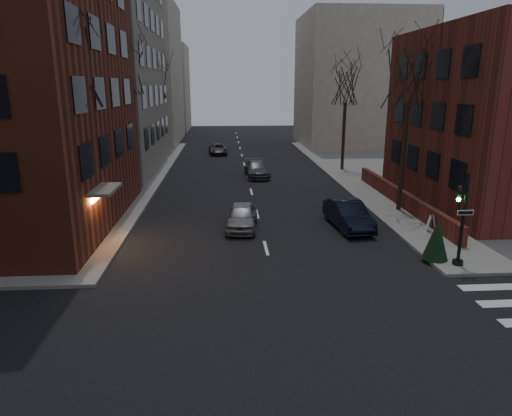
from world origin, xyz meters
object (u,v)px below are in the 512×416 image
at_px(tree_left_a, 74,66).
at_px(car_lane_far, 218,149).
at_px(tree_right_b, 346,85).
at_px(tree_left_b, 127,66).
at_px(parked_sedan, 348,215).
at_px(sandwich_board, 431,223).
at_px(evergreen_shrub, 437,239).
at_px(car_lane_silver, 242,216).
at_px(car_lane_gray, 257,169).
at_px(tree_left_c, 155,81).
at_px(tree_right_a, 409,77).
at_px(traffic_signal, 461,225).
at_px(streetlamp_far, 166,117).
at_px(streetlamp_near, 129,138).

relative_size(tree_left_a, car_lane_far, 2.48).
bearing_deg(tree_left_a, tree_right_b, 45.64).
xyz_separation_m(tree_left_b, parked_sedan, (13.58, -11.07, -8.17)).
height_order(parked_sedan, car_lane_far, parked_sedan).
relative_size(sandwich_board, evergreen_shrub, 0.45).
bearing_deg(sandwich_board, car_lane_far, 128.09).
bearing_deg(tree_left_b, car_lane_silver, -54.26).
bearing_deg(tree_right_b, tree_left_a, -134.36).
height_order(tree_right_b, car_lane_gray, tree_right_b).
relative_size(tree_left_c, parked_sedan, 2.15).
bearing_deg(tree_right_b, tree_right_a, -90.00).
bearing_deg(parked_sedan, tree_right_a, 32.21).
bearing_deg(traffic_signal, parked_sedan, 117.99).
xyz_separation_m(streetlamp_far, car_lane_gray, (9.00, -12.39, -3.57)).
bearing_deg(tree_left_a, car_lane_silver, 8.95).
bearing_deg(tree_left_c, tree_left_b, -90.00).
xyz_separation_m(tree_left_a, car_lane_silver, (7.76, 1.22, -7.79)).
distance_m(tree_left_c, car_lane_silver, 26.98).
xyz_separation_m(traffic_signal, tree_left_a, (-16.74, 5.01, 6.56)).
bearing_deg(tree_left_a, evergreen_shrub, -14.96).
bearing_deg(streetlamp_far, tree_right_b, -30.47).
height_order(tree_left_b, evergreen_shrub, tree_left_b).
distance_m(tree_left_c, tree_right_b, 19.34).
bearing_deg(traffic_signal, car_lane_silver, 145.26).
bearing_deg(tree_right_b, traffic_signal, -92.15).
relative_size(car_lane_silver, car_lane_gray, 0.87).
bearing_deg(streetlamp_near, car_lane_far, 75.30).
distance_m(tree_right_a, car_lane_far, 28.53).
bearing_deg(tree_right_a, parked_sedan, -142.64).
relative_size(tree_left_b, car_lane_gray, 2.35).
xyz_separation_m(tree_left_a, tree_right_a, (17.60, 4.00, -0.44)).
height_order(traffic_signal, tree_left_c, tree_left_c).
height_order(traffic_signal, car_lane_silver, traffic_signal).
bearing_deg(tree_right_b, evergreen_shrub, -93.85).
relative_size(traffic_signal, parked_sedan, 0.89).
height_order(streetlamp_near, sandwich_board, streetlamp_near).
distance_m(tree_right_a, car_lane_silver, 12.59).
xyz_separation_m(traffic_signal, streetlamp_far, (-16.14, 33.01, 2.33)).
xyz_separation_m(car_lane_far, evergreen_shrub, (9.99, -33.33, 0.50)).
bearing_deg(car_lane_silver, traffic_signal, -28.69).
xyz_separation_m(parked_sedan, car_lane_far, (-7.47, 28.09, -0.17)).
height_order(tree_left_c, streetlamp_near, tree_left_c).
bearing_deg(evergreen_shrub, tree_left_c, 117.98).
bearing_deg(car_lane_silver, tree_left_a, -165.00).
relative_size(tree_right_a, car_lane_gray, 2.12).
xyz_separation_m(tree_left_c, evergreen_shrub, (16.10, -30.30, -6.96)).
relative_size(tree_left_c, tree_right_b, 1.06).
bearing_deg(car_lane_silver, streetlamp_far, 111.01).
bearing_deg(tree_left_c, tree_left_a, -90.00).
xyz_separation_m(car_lane_silver, evergreen_shrub, (8.34, -5.52, 0.39)).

